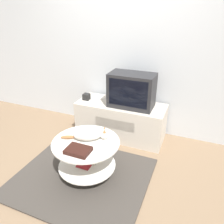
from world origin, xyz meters
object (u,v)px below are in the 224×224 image
(dvd_box, at_px, (78,150))
(cat, at_px, (90,134))
(speaker, at_px, (86,97))
(tv, at_px, (132,90))

(dvd_box, relative_size, cat, 0.49)
(speaker, xyz_separation_m, cat, (0.51, -0.88, -0.05))
(speaker, xyz_separation_m, dvd_box, (0.52, -1.15, -0.09))
(dvd_box, distance_m, cat, 0.28)
(tv, height_order, dvd_box, tv)
(tv, bearing_deg, cat, -102.03)
(cat, bearing_deg, tv, 53.34)
(speaker, height_order, cat, speaker)
(tv, distance_m, speaker, 0.73)
(tv, xyz_separation_m, dvd_box, (-0.19, -1.18, -0.28))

